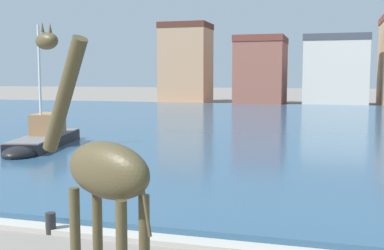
% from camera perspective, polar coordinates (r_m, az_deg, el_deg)
% --- Properties ---
extents(harbor_water, '(83.57, 49.74, 0.27)m').
position_cam_1_polar(harbor_water, '(35.36, 7.71, 0.04)').
color(harbor_water, '#2D5170').
rests_on(harbor_water, ground).
extents(quay_edge_coping, '(83.57, 0.50, 0.12)m').
position_cam_1_polar(quay_edge_coping, '(11.55, -11.46, -12.57)').
color(quay_edge_coping, '#ADA89E').
rests_on(quay_edge_coping, ground).
extents(giraffe_statue, '(2.45, 1.49, 4.52)m').
position_cam_1_polar(giraffe_statue, '(6.85, -10.77, -5.88)').
color(giraffe_statue, '#4C4228').
rests_on(giraffe_statue, ground).
extents(sailboat_black, '(3.16, 7.24, 6.11)m').
position_cam_1_polar(sailboat_black, '(24.13, -17.50, -1.77)').
color(sailboat_black, black).
rests_on(sailboat_black, ground).
extents(mooring_bollard, '(0.24, 0.24, 0.50)m').
position_cam_1_polar(mooring_bollard, '(11.90, -16.56, -11.19)').
color(mooring_bollard, '#232326').
rests_on(mooring_bollard, ground).
extents(townhouse_narrow_midrow, '(6.73, 5.79, 11.08)m').
position_cam_1_polar(townhouse_narrow_midrow, '(67.84, -0.72, 7.44)').
color(townhouse_narrow_midrow, tan).
rests_on(townhouse_narrow_midrow, ground).
extents(townhouse_wide_warehouse, '(6.19, 8.04, 8.74)m').
position_cam_1_polar(townhouse_wide_warehouse, '(62.71, 8.27, 6.44)').
color(townhouse_wide_warehouse, '#8E5142').
rests_on(townhouse_wide_warehouse, ground).
extents(townhouse_end_terrace, '(7.87, 5.60, 8.78)m').
position_cam_1_polar(townhouse_end_terrace, '(62.32, 16.80, 6.27)').
color(townhouse_end_terrace, beige).
rests_on(townhouse_end_terrace, ground).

